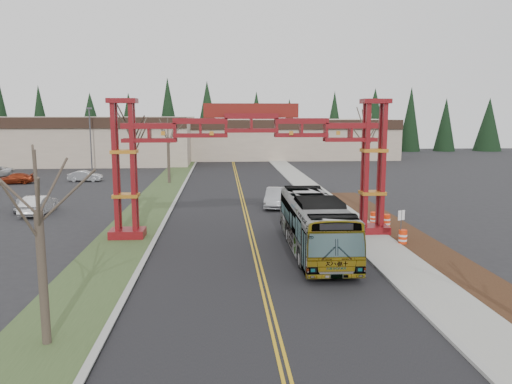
{
  "coord_description": "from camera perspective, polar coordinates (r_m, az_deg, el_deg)",
  "views": [
    {
      "loc": [
        -1.89,
        -13.83,
        7.91
      ],
      "look_at": [
        0.16,
        15.86,
        3.27
      ],
      "focal_mm": 35.0,
      "sensor_mm": 36.0,
      "label": 1
    }
  ],
  "objects": [
    {
      "name": "road",
      "position": [
        39.67,
        -1.14,
        -2.63
      ],
      "size": [
        12.0,
        110.0,
        0.02
      ],
      "primitive_type": "cube",
      "color": "black",
      "rests_on": "ground"
    },
    {
      "name": "sidewalk_right",
      "position": [
        40.74,
        9.61,
        -2.35
      ],
      "size": [
        2.6,
        110.0,
        0.14
      ],
      "primitive_type": "cube",
      "color": "gray",
      "rests_on": "ground"
    },
    {
      "name": "barrel_north",
      "position": [
        37.15,
        13.3,
        -2.95
      ],
      "size": [
        0.5,
        0.5,
        0.92
      ],
      "color": "red",
      "rests_on": "ground"
    },
    {
      "name": "parked_car_near_a",
      "position": [
        45.51,
        -24.97,
        -1.2
      ],
      "size": [
        2.32,
        3.86,
        1.23
      ],
      "primitive_type": "imported",
      "rotation": [
        0.0,
        0.0,
        3.4
      ],
      "color": "#94969B",
      "rests_on": "ground"
    },
    {
      "name": "parked_car_near_b",
      "position": [
        43.44,
        -23.6,
        -1.35
      ],
      "size": [
        1.66,
        4.68,
        1.54
      ],
      "primitive_type": "imported",
      "rotation": [
        0.0,
        0.0,
        3.14
      ],
      "color": "silver",
      "rests_on": "ground"
    },
    {
      "name": "parked_car_far_a",
      "position": [
        62.83,
        -18.94,
        1.74
      ],
      "size": [
        3.96,
        1.58,
        1.28
      ],
      "primitive_type": "imported",
      "rotation": [
        0.0,
        0.0,
        1.51
      ],
      "color": "#A7AAAF",
      "rests_on": "ground"
    },
    {
      "name": "lane_line_right",
      "position": [
        39.68,
        -0.96,
        -2.6
      ],
      "size": [
        0.12,
        100.0,
        0.01
      ],
      "primitive_type": "cube",
      "color": "#BF9116",
      "rests_on": "road"
    },
    {
      "name": "ground",
      "position": [
        16.05,
        3.56,
        -20.7
      ],
      "size": [
        200.0,
        200.0,
        0.0
      ],
      "primitive_type": "plane",
      "color": "black",
      "rests_on": "ground"
    },
    {
      "name": "bare_tree_median_mid",
      "position": [
        35.96,
        -13.8,
        6.04
      ],
      "size": [
        3.31,
        3.31,
        8.53
      ],
      "color": "#382D26",
      "rests_on": "ground"
    },
    {
      "name": "light_pole_far",
      "position": [
        74.98,
        -18.41,
        6.29
      ],
      "size": [
        0.77,
        0.39,
        8.88
      ],
      "color": "#3F3F44",
      "rests_on": "ground"
    },
    {
      "name": "parked_car_mid_a",
      "position": [
        63.69,
        -25.88,
        1.4
      ],
      "size": [
        4.48,
        2.4,
        1.23
      ],
      "primitive_type": "imported",
      "rotation": [
        0.0,
        0.0,
        4.88
      ],
      "color": "maroon",
      "rests_on": "ground"
    },
    {
      "name": "retail_building_east",
      "position": [
        94.64,
        3.3,
        6.19
      ],
      "size": [
        38.0,
        20.3,
        7.0
      ],
      "color": "tan",
      "rests_on": "ground"
    },
    {
      "name": "silver_sedan",
      "position": [
        42.97,
        2.36,
        -0.64
      ],
      "size": [
        2.65,
        5.23,
        1.65
      ],
      "primitive_type": "imported",
      "rotation": [
        0.0,
        0.0,
        -0.19
      ],
      "color": "#A5A8AD",
      "rests_on": "ground"
    },
    {
      "name": "bare_tree_median_near",
      "position": [
        18.09,
        -23.64,
        -2.03
      ],
      "size": [
        3.07,
        3.07,
        6.78
      ],
      "color": "#382D26",
      "rests_on": "ground"
    },
    {
      "name": "retail_building_west",
      "position": [
        90.37,
        -22.17,
        5.58
      ],
      "size": [
        46.0,
        22.3,
        7.5
      ],
      "color": "tan",
      "rests_on": "ground"
    },
    {
      "name": "lane_line_left",
      "position": [
        39.67,
        -1.31,
        -2.61
      ],
      "size": [
        0.12,
        100.0,
        0.01
      ],
      "primitive_type": "cube",
      "color": "#BF9116",
      "rests_on": "road"
    },
    {
      "name": "landscape_strip",
      "position": [
        27.85,
        22.21,
        -8.19
      ],
      "size": [
        2.6,
        50.0,
        0.12
      ],
      "primitive_type": "cube",
      "color": "#321910",
      "rests_on": "ground"
    },
    {
      "name": "barrel_mid",
      "position": [
        36.1,
        14.67,
        -3.28
      ],
      "size": [
        0.54,
        0.54,
        1.0
      ],
      "color": "red",
      "rests_on": "ground"
    },
    {
      "name": "bare_tree_median_far",
      "position": [
        58.24,
        -10.02,
        6.15
      ],
      "size": [
        3.3,
        3.3,
        7.5
      ],
      "color": "#382D26",
      "rests_on": "ground"
    },
    {
      "name": "curb_right",
      "position": [
        40.42,
        7.61,
        -2.39
      ],
      "size": [
        0.3,
        110.0,
        0.15
      ],
      "primitive_type": "cube",
      "color": "#999A95",
      "rests_on": "ground"
    },
    {
      "name": "barrel_south",
      "position": [
        31.79,
        16.43,
        -5.03
      ],
      "size": [
        0.52,
        0.52,
        0.96
      ],
      "color": "red",
      "rests_on": "ground"
    },
    {
      "name": "gateway_arch",
      "position": [
        31.95,
        -0.55,
        5.4
      ],
      "size": [
        18.2,
        1.6,
        8.9
      ],
      "color": "maroon",
      "rests_on": "ground"
    },
    {
      "name": "street_sign",
      "position": [
        31.42,
        16.26,
        -3.14
      ],
      "size": [
        0.47,
        0.23,
        2.19
      ],
      "color": "#3F3F44",
      "rests_on": "ground"
    },
    {
      "name": "conifer_treeline",
      "position": [
        105.86,
        -2.81,
        8.08
      ],
      "size": [
        116.1,
        5.6,
        13.0
      ],
      "color": "black",
      "rests_on": "ground"
    },
    {
      "name": "bare_tree_right_far",
      "position": [
        42.09,
        12.54,
        6.07
      ],
      "size": [
        3.33,
        3.33,
        8.26
      ],
      "color": "#382D26",
      "rests_on": "ground"
    },
    {
      "name": "curb_left",
      "position": [
        39.84,
        -10.02,
        -2.62
      ],
      "size": [
        0.3,
        110.0,
        0.15
      ],
      "primitive_type": "cube",
      "color": "#999A95",
      "rests_on": "ground"
    },
    {
      "name": "grass_median",
      "position": [
        40.09,
        -12.65,
        -2.68
      ],
      "size": [
        4.0,
        110.0,
        0.08
      ],
      "primitive_type": "cube",
      "color": "#364A25",
      "rests_on": "ground"
    },
    {
      "name": "transit_bus",
      "position": [
        29.02,
        6.74,
        -3.67
      ],
      "size": [
        2.9,
        11.85,
        3.29
      ],
      "primitive_type": "imported",
      "rotation": [
        0.0,
        0.0,
        -0.01
      ],
      "color": "#A8AAB0",
      "rests_on": "ground"
    }
  ]
}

